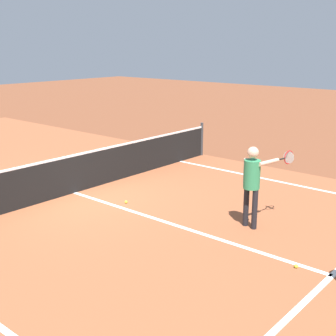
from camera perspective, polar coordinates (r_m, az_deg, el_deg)
The scene contains 8 objects.
ground_plane at distance 11.45m, azimuth -11.54°, elevation -3.04°, with size 60.00×60.00×0.00m, color brown.
court_surface_inbounds at distance 11.45m, azimuth -11.54°, elevation -3.04°, with size 10.62×24.40×0.00m, color #9E5433.
line_service_near at distance 7.82m, azimuth 19.73°, elevation -12.48°, with size 8.22×0.10×0.01m, color white.
line_center_service at distance 9.27m, azimuth 0.91°, elevation -7.11°, with size 0.10×6.40×0.01m, color white.
net at distance 11.31m, azimuth -11.67°, elevation -0.67°, with size 10.50×0.09×1.07m.
player_near at distance 9.01m, azimuth 10.52°, elevation -1.21°, with size 1.15×0.66×1.63m.
tennis_ball_mid_court at distance 7.88m, azimuth 15.65°, elevation -11.68°, with size 0.07×0.07×0.07m, color #CCE033.
tennis_ball_near_net at distance 10.53m, azimuth -5.24°, elevation -4.23°, with size 0.07×0.07×0.07m, color #CCE033.
Camera 1 is at (-6.61, -8.66, 3.51)m, focal length 48.98 mm.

